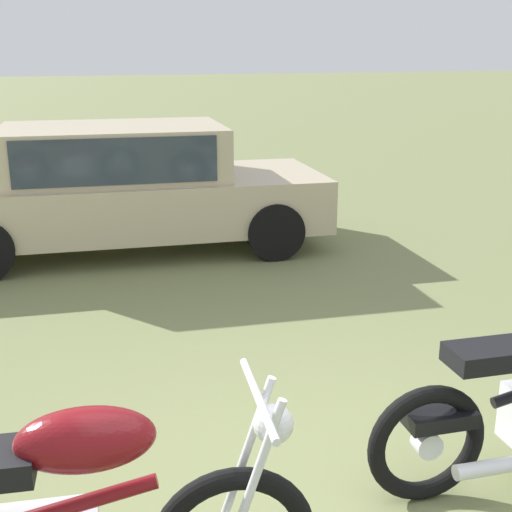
{
  "coord_description": "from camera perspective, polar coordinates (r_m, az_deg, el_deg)",
  "views": [
    {
      "loc": [
        -1.2,
        -2.31,
        2.26
      ],
      "look_at": [
        0.44,
        2.44,
        0.73
      ],
      "focal_mm": 48.2,
      "sensor_mm": 36.0,
      "label": 1
    }
  ],
  "objects": [
    {
      "name": "car_beige",
      "position": [
        8.04,
        -11.01,
        6.11
      ],
      "size": [
        4.6,
        2.21,
        1.43
      ],
      "rotation": [
        0.0,
        0.0,
        -0.1
      ],
      "color": "#BCAD8C",
      "rests_on": "ground"
    }
  ]
}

